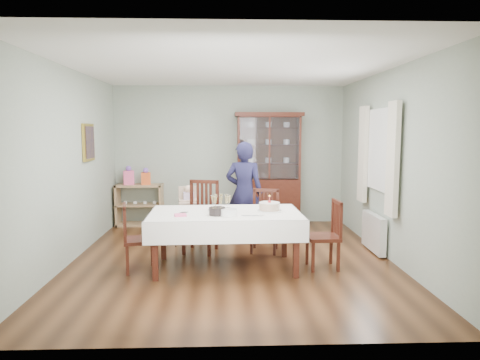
{
  "coord_description": "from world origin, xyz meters",
  "views": [
    {
      "loc": [
        -0.1,
        -5.97,
        1.83
      ],
      "look_at": [
        0.13,
        0.2,
        1.12
      ],
      "focal_mm": 32.0,
      "sensor_mm": 36.0,
      "label": 1
    }
  ],
  "objects_px": {
    "woman": "(244,193)",
    "high_chair": "(189,220)",
    "chair_far_right": "(264,233)",
    "china_cabinet": "(268,167)",
    "chair_end_right": "(324,248)",
    "gift_bag_orange": "(146,177)",
    "champagne_tray": "(221,206)",
    "chair_far_left": "(201,231)",
    "sideboard": "(140,205)",
    "birthday_cake": "(269,207)",
    "dining_table": "(225,240)",
    "chair_end_left": "(139,251)",
    "gift_bag_pink": "(129,176)"
  },
  "relations": [
    {
      "from": "gift_bag_orange",
      "to": "chair_far_left",
      "type": "bearing_deg",
      "value": -58.17
    },
    {
      "from": "woman",
      "to": "high_chair",
      "type": "bearing_deg",
      "value": 6.9
    },
    {
      "from": "birthday_cake",
      "to": "chair_far_left",
      "type": "bearing_deg",
      "value": 141.53
    },
    {
      "from": "chair_end_right",
      "to": "woman",
      "type": "relative_size",
      "value": 0.55
    },
    {
      "from": "chair_far_left",
      "to": "china_cabinet",
      "type": "bearing_deg",
      "value": 71.25
    },
    {
      "from": "chair_far_right",
      "to": "chair_end_right",
      "type": "relative_size",
      "value": 1.03
    },
    {
      "from": "chair_end_left",
      "to": "chair_end_right",
      "type": "height_order",
      "value": "chair_end_right"
    },
    {
      "from": "chair_far_left",
      "to": "chair_far_right",
      "type": "bearing_deg",
      "value": 12.97
    },
    {
      "from": "high_chair",
      "to": "gift_bag_orange",
      "type": "xyz_separation_m",
      "value": [
        -0.93,
        1.31,
        0.57
      ]
    },
    {
      "from": "gift_bag_orange",
      "to": "gift_bag_pink",
      "type": "bearing_deg",
      "value": 180.0
    },
    {
      "from": "sideboard",
      "to": "chair_end_right",
      "type": "height_order",
      "value": "chair_end_right"
    },
    {
      "from": "chair_far_right",
      "to": "chair_end_right",
      "type": "bearing_deg",
      "value": -36.89
    },
    {
      "from": "china_cabinet",
      "to": "sideboard",
      "type": "relative_size",
      "value": 2.42
    },
    {
      "from": "dining_table",
      "to": "chair_far_right",
      "type": "bearing_deg",
      "value": 52.22
    },
    {
      "from": "woman",
      "to": "gift_bag_orange",
      "type": "height_order",
      "value": "woman"
    },
    {
      "from": "sideboard",
      "to": "chair_end_left",
      "type": "height_order",
      "value": "chair_end_left"
    },
    {
      "from": "high_chair",
      "to": "champagne_tray",
      "type": "height_order",
      "value": "champagne_tray"
    },
    {
      "from": "chair_far_left",
      "to": "gift_bag_orange",
      "type": "height_order",
      "value": "gift_bag_orange"
    },
    {
      "from": "chair_far_left",
      "to": "woman",
      "type": "relative_size",
      "value": 0.64
    },
    {
      "from": "dining_table",
      "to": "chair_far_left",
      "type": "height_order",
      "value": "chair_far_left"
    },
    {
      "from": "chair_end_right",
      "to": "gift_bag_orange",
      "type": "distance_m",
      "value": 3.97
    },
    {
      "from": "woman",
      "to": "chair_far_right",
      "type": "bearing_deg",
      "value": 129.66
    },
    {
      "from": "high_chair",
      "to": "birthday_cake",
      "type": "bearing_deg",
      "value": -56.3
    },
    {
      "from": "high_chair",
      "to": "champagne_tray",
      "type": "xyz_separation_m",
      "value": [
        0.54,
        -1.24,
        0.46
      ]
    },
    {
      "from": "sideboard",
      "to": "chair_end_right",
      "type": "relative_size",
      "value": 0.99
    },
    {
      "from": "champagne_tray",
      "to": "chair_far_right",
      "type": "bearing_deg",
      "value": 45.84
    },
    {
      "from": "dining_table",
      "to": "chair_end_right",
      "type": "distance_m",
      "value": 1.32
    },
    {
      "from": "chair_far_right",
      "to": "woman",
      "type": "relative_size",
      "value": 0.56
    },
    {
      "from": "chair_far_right",
      "to": "woman",
      "type": "xyz_separation_m",
      "value": [
        -0.29,
        0.51,
        0.55
      ]
    },
    {
      "from": "dining_table",
      "to": "woman",
      "type": "relative_size",
      "value": 1.22
    },
    {
      "from": "dining_table",
      "to": "sideboard",
      "type": "xyz_separation_m",
      "value": [
        -1.66,
        2.67,
        0.02
      ]
    },
    {
      "from": "chair_far_left",
      "to": "high_chair",
      "type": "relative_size",
      "value": 1.13
    },
    {
      "from": "chair_far_left",
      "to": "chair_far_right",
      "type": "distance_m",
      "value": 0.97
    },
    {
      "from": "gift_bag_orange",
      "to": "chair_end_right",
      "type": "bearing_deg",
      "value": -43.57
    },
    {
      "from": "dining_table",
      "to": "chair_end_left",
      "type": "height_order",
      "value": "chair_end_left"
    },
    {
      "from": "chair_end_right",
      "to": "chair_end_left",
      "type": "bearing_deg",
      "value": -91.83
    },
    {
      "from": "chair_end_left",
      "to": "champagne_tray",
      "type": "height_order",
      "value": "champagne_tray"
    },
    {
      "from": "dining_table",
      "to": "birthday_cake",
      "type": "height_order",
      "value": "birthday_cake"
    },
    {
      "from": "china_cabinet",
      "to": "champagne_tray",
      "type": "relative_size",
      "value": 6.15
    },
    {
      "from": "gift_bag_pink",
      "to": "birthday_cake",
      "type": "bearing_deg",
      "value": -47.02
    },
    {
      "from": "sideboard",
      "to": "chair_far_left",
      "type": "relative_size",
      "value": 0.84
    },
    {
      "from": "sideboard",
      "to": "chair_end_left",
      "type": "xyz_separation_m",
      "value": [
        0.52,
        -2.74,
        -0.14
      ]
    },
    {
      "from": "chair_far_right",
      "to": "china_cabinet",
      "type": "bearing_deg",
      "value": 94.45
    },
    {
      "from": "woman",
      "to": "birthday_cake",
      "type": "relative_size",
      "value": 5.2
    },
    {
      "from": "chair_far_left",
      "to": "high_chair",
      "type": "xyz_separation_m",
      "value": [
        -0.22,
        0.54,
        0.05
      ]
    },
    {
      "from": "china_cabinet",
      "to": "gift_bag_orange",
      "type": "relative_size",
      "value": 6.67
    },
    {
      "from": "sideboard",
      "to": "high_chair",
      "type": "bearing_deg",
      "value": -51.44
    },
    {
      "from": "sideboard",
      "to": "high_chair",
      "type": "distance_m",
      "value": 1.7
    },
    {
      "from": "sideboard",
      "to": "birthday_cake",
      "type": "xyz_separation_m",
      "value": [
        2.25,
        -2.64,
        0.42
      ]
    },
    {
      "from": "gift_bag_orange",
      "to": "champagne_tray",
      "type": "bearing_deg",
      "value": -60.13
    }
  ]
}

